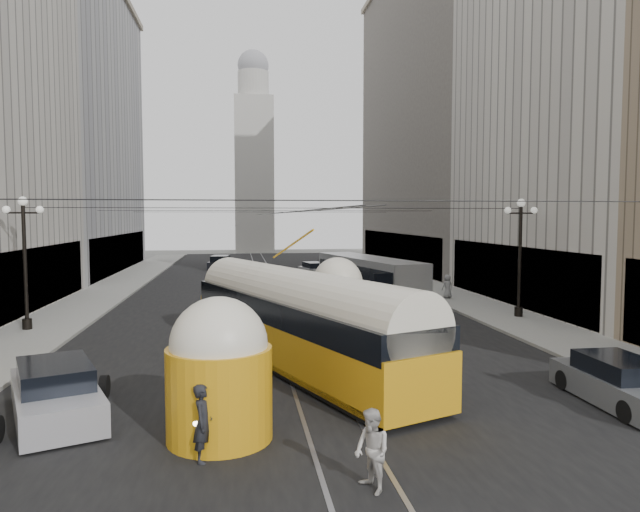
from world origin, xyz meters
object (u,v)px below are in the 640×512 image
object	(u,v)px
sedan_grey	(618,383)
pedestrian_crossing_a	(203,423)
pedestrian_crossing_b	(372,451)
streetcar	(297,320)
sedan_silver	(55,393)
pedestrian_sidewalk_right	(447,286)
city_bus	(368,278)

from	to	relation	value
sedan_grey	pedestrian_crossing_a	bearing A→B (deg)	-169.05
pedestrian_crossing_a	pedestrian_crossing_b	size ratio (longest dim) A/B	1.06
streetcar	sedan_grey	xyz separation A→B (m)	(9.03, -5.43, -1.14)
streetcar	sedan_silver	world-z (taller)	streetcar
pedestrian_crossing_a	pedestrian_sidewalk_right	distance (m)	27.28
streetcar	pedestrian_crossing_b	xyz separation A→B (m)	(0.52, -9.70, -0.93)
city_bus	sedan_grey	size ratio (longest dim) A/B	2.67
streetcar	sedan_grey	world-z (taller)	streetcar
sedan_silver	pedestrian_crossing_a	world-z (taller)	pedestrian_crossing_a
sedan_silver	pedestrian_sidewalk_right	distance (m)	27.19
city_bus	pedestrian_sidewalk_right	bearing A→B (deg)	1.98
sedan_grey	pedestrian_sidewalk_right	bearing A→B (deg)	83.03
streetcar	city_bus	world-z (taller)	streetcar
city_bus	sedan_grey	world-z (taller)	city_bus
city_bus	pedestrian_crossing_a	world-z (taller)	city_bus
streetcar	pedestrian_sidewalk_right	xyz separation A→B (m)	(11.57, 15.33, -0.85)
sedan_silver	pedestrian_crossing_b	bearing A→B (deg)	-34.76
sedan_grey	pedestrian_crossing_a	distance (m)	12.21
sedan_silver	sedan_grey	distance (m)	16.23
streetcar	pedestrian_crossing_a	bearing A→B (deg)	-110.84
streetcar	sedan_grey	size ratio (longest dim) A/B	3.49
city_bus	pedestrian_crossing_a	size ratio (longest dim) A/B	6.65
sedan_silver	pedestrian_crossing_b	world-z (taller)	pedestrian_crossing_b
streetcar	pedestrian_crossing_b	distance (m)	9.76
streetcar	sedan_grey	distance (m)	10.60
city_bus	sedan_silver	xyz separation A→B (m)	(-13.31, -19.51, -0.90)
city_bus	sedan_grey	distance (m)	20.81
pedestrian_crossing_a	sedan_silver	bearing A→B (deg)	63.27
sedan_grey	pedestrian_crossing_a	size ratio (longest dim) A/B	2.49
sedan_silver	sedan_grey	bearing A→B (deg)	-3.77
sedan_silver	sedan_grey	size ratio (longest dim) A/B	1.19
pedestrian_crossing_b	pedestrian_crossing_a	bearing A→B (deg)	-138.96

